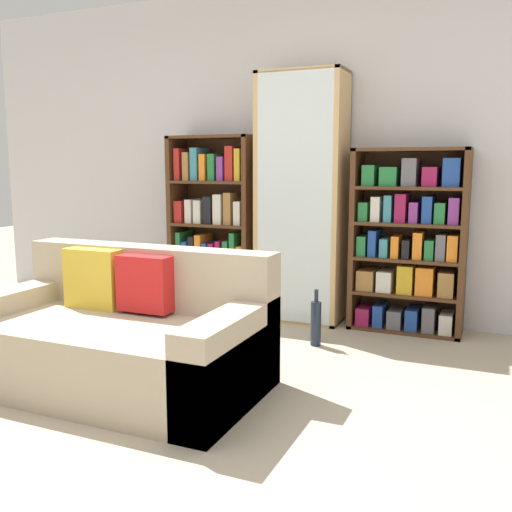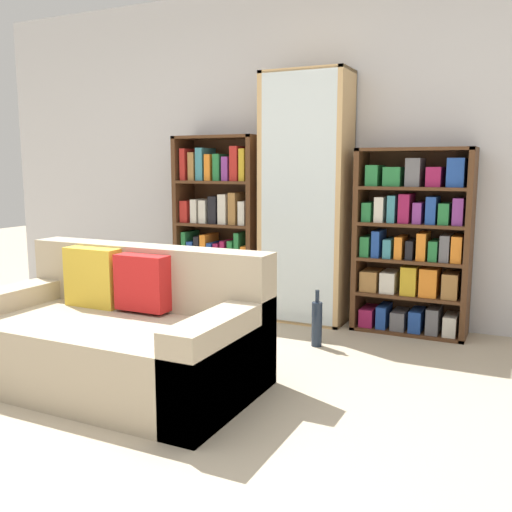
# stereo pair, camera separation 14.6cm
# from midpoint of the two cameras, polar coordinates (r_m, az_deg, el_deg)

# --- Properties ---
(ground_plane) EXTENTS (16.00, 16.00, 0.00)m
(ground_plane) POSITION_cam_midpoint_polar(r_m,az_deg,el_deg) (2.82, -13.82, -17.46)
(ground_plane) COLOR tan
(wall_back) EXTENTS (6.59, 0.06, 2.70)m
(wall_back) POSITION_cam_midpoint_polar(r_m,az_deg,el_deg) (4.78, 4.46, 10.22)
(wall_back) COLOR silver
(wall_back) RESTS_ON ground
(couch) EXTENTS (1.64, 0.90, 0.77)m
(couch) POSITION_cam_midpoint_polar(r_m,az_deg,el_deg) (3.38, -14.67, -8.02)
(couch) COLOR tan
(couch) RESTS_ON ground
(bookshelf_left) EXTENTS (0.75, 0.32, 1.50)m
(bookshelf_left) POSITION_cam_midpoint_polar(r_m,az_deg,el_deg) (4.94, -5.08, 2.80)
(bookshelf_left) COLOR #4C2D19
(bookshelf_left) RESTS_ON ground
(display_cabinet) EXTENTS (0.68, 0.36, 1.97)m
(display_cabinet) POSITION_cam_midpoint_polar(r_m,az_deg,el_deg) (4.57, 3.68, 5.62)
(display_cabinet) COLOR tan
(display_cabinet) RESTS_ON ground
(bookshelf_right) EXTENTS (0.83, 0.32, 1.38)m
(bookshelf_right) POSITION_cam_midpoint_polar(r_m,az_deg,el_deg) (4.41, 14.15, 1.18)
(bookshelf_right) COLOR #4C2D19
(bookshelf_right) RESTS_ON ground
(wine_bottle) EXTENTS (0.07, 0.07, 0.40)m
(wine_bottle) POSITION_cam_midpoint_polar(r_m,az_deg,el_deg) (4.02, 4.97, -6.65)
(wine_bottle) COLOR #192333
(wine_bottle) RESTS_ON ground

